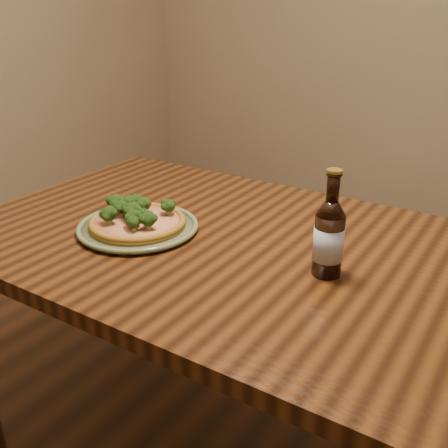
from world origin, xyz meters
The scene contains 4 objects.
table centered at (0.00, 0.10, 0.66)m, with size 1.60×0.90×0.75m.
plate centered at (-0.32, 0.01, 0.76)m, with size 0.32×0.32×0.02m.
pizza centered at (-0.32, 0.01, 0.78)m, with size 0.25×0.25×0.07m.
beer_bottle centered at (0.19, 0.06, 0.84)m, with size 0.07×0.07×0.24m.
Camera 1 is at (0.56, -0.93, 1.32)m, focal length 42.00 mm.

